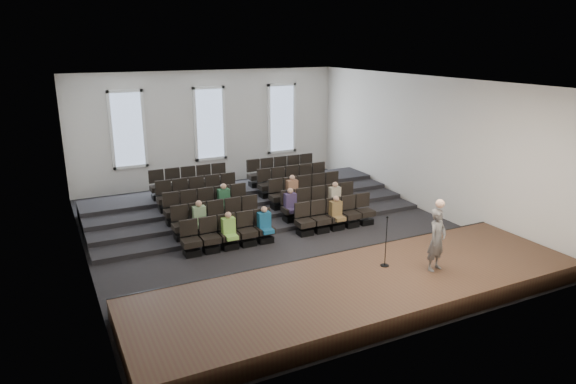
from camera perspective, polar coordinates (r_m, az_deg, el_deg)
The scene contains 14 objects.
ground at distance 17.32m, azimuth -1.18°, elevation -4.50°, with size 14.00×14.00×0.00m, color black.
ceiling at distance 16.22m, azimuth -1.29°, elevation 12.26°, with size 12.00×14.00×0.02m, color white.
wall_back at distance 23.03m, azimuth -8.71°, elevation 7.04°, with size 12.00×0.04×5.00m, color silver.
wall_front at distance 10.90m, azimuth 14.66°, elevation -3.92°, with size 12.00×0.04×5.00m, color silver.
wall_left at distance 15.14m, azimuth -22.34°, elevation 1.07°, with size 0.04×14.00×5.00m, color silver.
wall_right at distance 19.85m, azimuth 14.78°, elevation 5.18°, with size 0.04×14.00×5.00m, color silver.
stage at distance 13.17m, azimuth 8.44°, elevation -10.57°, with size 11.80×3.60×0.50m, color #3F2B1B.
stage_lip at distance 14.51m, azimuth 4.46°, elevation -7.79°, with size 11.80×0.06×0.52m, color black.
risers at distance 20.02m, azimuth -5.04°, elevation -1.05°, with size 11.80×4.80×0.60m.
seating_rows at distance 18.43m, azimuth -3.23°, elevation -0.98°, with size 6.80×4.70×1.67m.
windows at distance 22.93m, azimuth -8.68°, elevation 7.51°, with size 8.44×0.10×3.24m.
audience at distance 17.32m, azimuth -1.65°, elevation -1.65°, with size 5.45×2.64×1.10m.
speaker at distance 13.67m, azimuth 16.22°, elevation -5.12°, with size 0.60×0.39×1.64m, color #595654.
mic_stand at distance 13.73m, azimuth 10.77°, elevation -6.48°, with size 0.23×0.23×1.38m.
Camera 1 is at (-6.84, -14.66, 6.19)m, focal length 32.00 mm.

